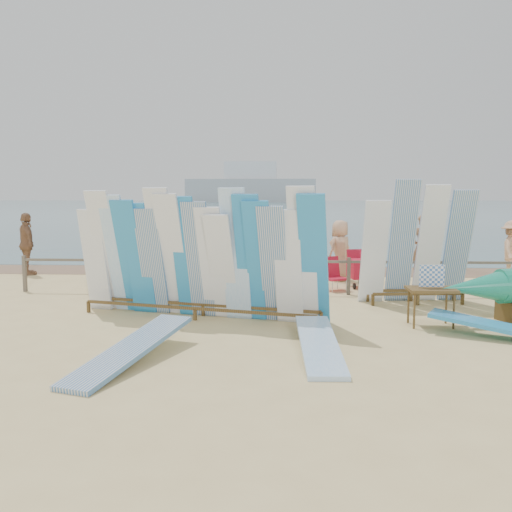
# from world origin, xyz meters

# --- Properties ---
(ground) EXTENTS (160.00, 160.00, 0.00)m
(ground) POSITION_xyz_m (0.00, 0.00, 0.00)
(ground) COLOR #DEC380
(ground) RESTS_ON ground
(ocean) EXTENTS (320.00, 240.00, 0.02)m
(ocean) POSITION_xyz_m (0.00, 128.00, 0.00)
(ocean) COLOR #436C78
(ocean) RESTS_ON ground
(wet_sand_strip) EXTENTS (40.00, 2.60, 0.01)m
(wet_sand_strip) POSITION_xyz_m (0.00, 7.20, 0.00)
(wet_sand_strip) COLOR #816248
(wet_sand_strip) RESTS_ON ground
(distant_ship) EXTENTS (45.00, 8.00, 14.00)m
(distant_ship) POSITION_xyz_m (-12.00, 180.00, 5.31)
(distant_ship) COLOR #999EA3
(distant_ship) RESTS_ON ocean
(fence) EXTENTS (12.08, 0.08, 0.90)m
(fence) POSITION_xyz_m (0.00, 3.00, 0.63)
(fence) COLOR #655A4C
(fence) RESTS_ON ground
(main_surfboard_rack) EXTENTS (5.07, 1.92, 2.55)m
(main_surfboard_rack) POSITION_xyz_m (-1.19, 0.31, 1.15)
(main_surfboard_rack) COLOR brown
(main_surfboard_rack) RESTS_ON ground
(side_surfboard_rack) EXTENTS (2.47, 0.95, 2.73)m
(side_surfboard_rack) POSITION_xyz_m (3.37, 2.04, 1.24)
(side_surfboard_rack) COLOR brown
(side_surfboard_rack) RESTS_ON ground
(vendor_table) EXTENTS (0.86, 0.61, 1.13)m
(vendor_table) POSITION_xyz_m (3.14, -0.09, 0.38)
(vendor_table) COLOR brown
(vendor_table) RESTS_ON ground
(flat_board_b) EXTENTS (0.67, 2.72, 0.25)m
(flat_board_b) POSITION_xyz_m (1.00, -1.86, 0.00)
(flat_board_b) COLOR #94C2ED
(flat_board_b) RESTS_ON ground
(flat_board_e) EXTENTS (1.33, 2.73, 0.41)m
(flat_board_e) POSITION_xyz_m (-1.71, -2.55, 0.00)
(flat_board_e) COLOR silver
(flat_board_e) RESTS_ON ground
(beach_chair_left) EXTENTS (0.50, 0.52, 0.79)m
(beach_chair_left) POSITION_xyz_m (0.79, 3.91, 0.23)
(beach_chair_left) COLOR red
(beach_chair_left) RESTS_ON ground
(beach_chair_right) EXTENTS (0.73, 0.74, 0.84)m
(beach_chair_right) POSITION_xyz_m (1.71, 3.58, 0.25)
(beach_chair_right) COLOR red
(beach_chair_right) RESTS_ON ground
(stroller) EXTENTS (0.61, 0.78, 0.97)m
(stroller) POSITION_xyz_m (2.35, 4.06, 0.39)
(stroller) COLOR red
(stroller) RESTS_ON ground
(beachgoer_3) EXTENTS (0.67, 1.20, 1.75)m
(beachgoer_3) POSITION_xyz_m (-2.38, 6.49, 0.88)
(beachgoer_3) COLOR tan
(beachgoer_3) RESTS_ON ground
(beachgoer_6) EXTENTS (0.88, 0.86, 1.70)m
(beachgoer_6) POSITION_xyz_m (2.01, 5.22, 0.85)
(beachgoer_6) COLOR tan
(beachgoer_6) RESTS_ON ground
(beachgoer_11) EXTENTS (1.56, 1.41, 1.72)m
(beachgoer_11) POSITION_xyz_m (-5.00, 7.30, 0.86)
(beachgoer_11) COLOR beige
(beachgoer_11) RESTS_ON ground
(beachgoer_7) EXTENTS (0.77, 0.56, 1.88)m
(beachgoer_7) POSITION_xyz_m (4.25, 5.16, 0.94)
(beachgoer_7) COLOR #8C6042
(beachgoer_7) RESTS_ON ground
(beachgoer_5) EXTENTS (1.72, 1.32, 1.81)m
(beachgoer_5) POSITION_xyz_m (-0.50, 5.50, 0.90)
(beachgoer_5) COLOR beige
(beachgoer_5) RESTS_ON ground
(beachgoer_2) EXTENTS (0.76, 0.93, 1.73)m
(beachgoer_2) POSITION_xyz_m (-3.46, 3.60, 0.87)
(beachgoer_2) COLOR beige
(beachgoer_2) RESTS_ON ground
(beachgoer_1) EXTENTS (0.73, 0.73, 1.84)m
(beachgoer_1) POSITION_xyz_m (-2.91, 5.16, 0.92)
(beachgoer_1) COLOR #8C6042
(beachgoer_1) RESTS_ON ground
(beachgoer_extra_0) EXTENTS (0.89, 1.19, 1.70)m
(beachgoer_extra_0) POSITION_xyz_m (6.82, 5.47, 0.85)
(beachgoer_extra_0) COLOR tan
(beachgoer_extra_0) RESTS_ON ground
(beachgoer_extra_1) EXTENTS (1.05, 1.16, 1.87)m
(beachgoer_extra_1) POSITION_xyz_m (-7.28, 5.78, 0.94)
(beachgoer_extra_1) COLOR #8C6042
(beachgoer_extra_1) RESTS_ON ground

